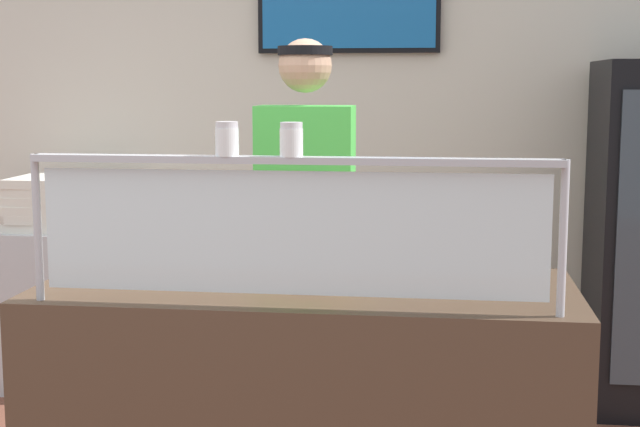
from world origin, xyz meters
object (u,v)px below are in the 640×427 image
Objects in this scene: worker_figure at (306,230)px; parmesan_shaker at (227,141)px; pizza_server at (323,268)px; pizza_tray at (318,273)px; pizza_box_stack at (60,202)px; pepper_flake_shaker at (291,142)px.

parmesan_shaker is at bearing -93.92° from worker_figure.
pizza_server is 0.68m from worker_figure.
parmesan_shaker is at bearing -118.18° from pizza_server.
pizza_tray is 4.76× the size of parmesan_shaker.
pizza_box_stack is (-1.44, 0.95, -0.03)m from worker_figure.
pizza_box_stack is (-1.55, 2.00, -0.45)m from pepper_flake_shaker.
pepper_flake_shaker is at bearing -92.65° from pizza_tray.
pizza_server is at bearing 84.00° from pepper_flake_shaker.
worker_figure is 1.72m from pizza_box_stack.
worker_figure is at bearing 96.11° from pepper_flake_shaker.
pizza_server reaches higher than pizza_tray.
pizza_server is (0.02, -0.02, 0.02)m from pizza_tray.
parmesan_shaker is (-0.22, -0.39, 0.44)m from pizza_server.
pizza_box_stack is (-1.57, 1.59, 0.01)m from pizza_tray.
pizza_server is at bearing -42.36° from pizza_tray.
worker_figure is (-0.15, 0.66, 0.02)m from pizza_server.
parmesan_shaker is 2.46m from pizza_box_stack.
pepper_flake_shaker is 0.20× the size of pizza_box_stack.
parmesan_shaker is (-0.20, -0.41, 0.46)m from pizza_tray.
pepper_flake_shaker reaches higher than pizza_box_stack.
pepper_flake_shaker is at bearing -83.89° from worker_figure.
parmesan_shaker reaches higher than pizza_server.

